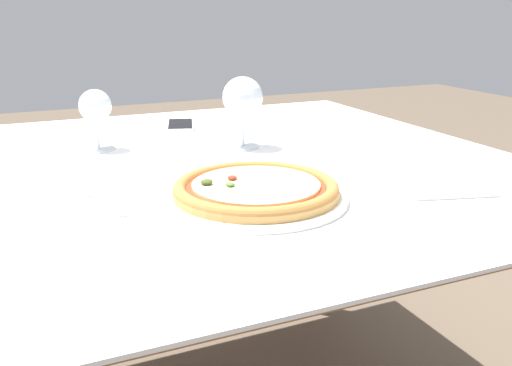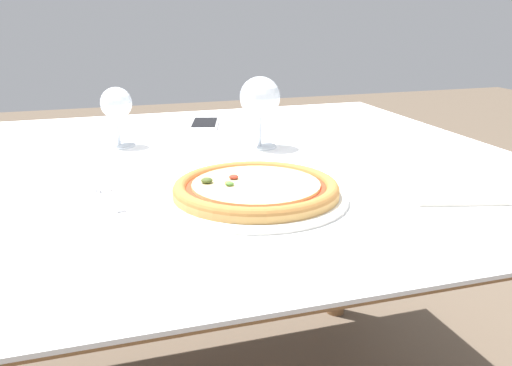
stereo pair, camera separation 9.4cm
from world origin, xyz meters
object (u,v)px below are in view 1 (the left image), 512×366
Objects in this scene: fork at (103,200)px; cell_phone at (180,125)px; dining_table at (202,198)px; wine_glass_far_right at (95,108)px; wine_glass_far_left at (243,99)px; pizza_plate at (256,191)px.

fork is 0.60m from cell_phone.
fork is (-0.22, -0.15, 0.07)m from dining_table.
wine_glass_far_right is at bearing 82.14° from fork.
wine_glass_far_left is at bearing 35.38° from fork.
dining_table is 0.28m from fork.
pizza_plate is 1.80× the size of fork.
fork is at bearing 157.37° from pizza_plate.
fork is at bearing -144.62° from wine_glass_far_left.
dining_table is at bearing 34.56° from fork.
pizza_plate reaches higher than cell_phone.
wine_glass_far_right is (-0.18, 0.46, 0.08)m from pizza_plate.
pizza_plate is 0.38m from wine_glass_far_left.
dining_table is at bearing -143.33° from wine_glass_far_left.
cell_phone is (0.24, 0.16, -0.09)m from wine_glass_far_right.
wine_glass_far_left is at bearing 36.67° from dining_table.
wine_glass_far_left reaches higher than fork.
dining_table is 0.38m from cell_phone.
cell_phone is (0.05, 0.62, -0.01)m from pizza_plate.
cell_phone is at bearing 61.14° from fork.
dining_table is 0.26m from pizza_plate.
wine_glass_far_left reaches higher than pizza_plate.
pizza_plate is at bearing -22.63° from fork.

